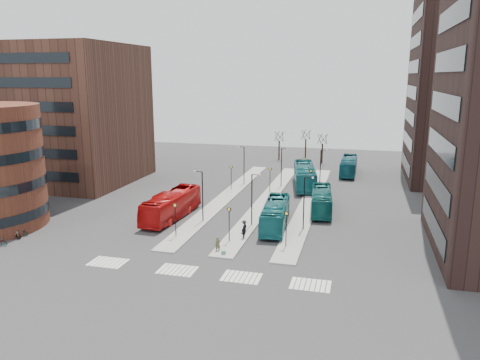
% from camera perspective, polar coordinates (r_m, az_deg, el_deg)
% --- Properties ---
extents(ground, '(160.00, 160.00, 0.00)m').
position_cam_1_polar(ground, '(39.68, -8.53, -13.18)').
color(ground, '#2E2E31').
rests_on(ground, ground).
extents(island_left, '(2.50, 45.00, 0.15)m').
position_cam_1_polar(island_left, '(67.56, -1.67, -2.02)').
color(island_left, gray).
rests_on(island_left, ground).
extents(island_mid, '(2.50, 45.00, 0.15)m').
position_cam_1_polar(island_mid, '(66.17, 3.32, -2.35)').
color(island_mid, gray).
rests_on(island_mid, ground).
extents(island_right, '(2.50, 45.00, 0.15)m').
position_cam_1_polar(island_right, '(65.30, 8.49, -2.68)').
color(island_right, gray).
rests_on(island_right, ground).
extents(suitcase, '(0.39, 0.32, 0.49)m').
position_cam_1_polar(suitcase, '(46.12, -2.02, -8.91)').
color(suitcase, '#1B3696').
rests_on(suitcase, ground).
extents(red_bus, '(3.53, 12.01, 3.30)m').
position_cam_1_polar(red_bus, '(57.93, -8.33, -3.04)').
color(red_bus, '#B70E0E').
rests_on(red_bus, ground).
extents(teal_bus_a, '(3.48, 11.06, 3.03)m').
position_cam_1_polar(teal_bus_a, '(54.20, 4.33, -4.19)').
color(teal_bus_a, '#15656B').
rests_on(teal_bus_a, ground).
extents(teal_bus_b, '(5.14, 13.12, 3.57)m').
position_cam_1_polar(teal_bus_b, '(73.79, 7.89, 0.49)').
color(teal_bus_b, '#16666F').
rests_on(teal_bus_b, ground).
extents(teal_bus_c, '(3.42, 10.66, 2.92)m').
position_cam_1_polar(teal_bus_c, '(61.14, 9.90, -2.45)').
color(teal_bus_c, '#125B59').
rests_on(teal_bus_c, ground).
extents(teal_bus_d, '(2.74, 11.02, 3.06)m').
position_cam_1_polar(teal_bus_d, '(84.87, 13.10, 1.70)').
color(teal_bus_d, '#145968').
rests_on(teal_bus_d, ground).
extents(traveller, '(0.67, 0.60, 1.54)m').
position_cam_1_polar(traveller, '(46.91, -2.72, -7.85)').
color(traveller, brown).
rests_on(traveller, ground).
extents(commuter_a, '(0.95, 0.80, 1.76)m').
position_cam_1_polar(commuter_a, '(56.42, -8.60, -4.29)').
color(commuter_a, black).
rests_on(commuter_a, ground).
extents(commuter_b, '(0.65, 1.01, 1.59)m').
position_cam_1_polar(commuter_b, '(50.21, 0.48, -6.40)').
color(commuter_b, black).
rests_on(commuter_b, ground).
extents(commuter_c, '(0.78, 1.10, 1.55)m').
position_cam_1_polar(commuter_c, '(51.96, 0.52, -5.76)').
color(commuter_c, black).
rests_on(commuter_c, ground).
extents(bicycle_near, '(1.65, 0.59, 0.86)m').
position_cam_1_polar(bicycle_near, '(54.51, -27.19, -6.71)').
color(bicycle_near, gray).
rests_on(bicycle_near, ground).
extents(bicycle_mid, '(1.76, 0.72, 1.03)m').
position_cam_1_polar(bicycle_mid, '(55.98, -25.75, -5.98)').
color(bicycle_mid, gray).
rests_on(bicycle_mid, ground).
extents(bicycle_far, '(1.65, 0.86, 0.83)m').
position_cam_1_polar(bicycle_far, '(56.68, -25.14, -5.81)').
color(bicycle_far, gray).
rests_on(bicycle_far, ground).
extents(crosswalk_stripes, '(22.35, 2.40, 0.01)m').
position_cam_1_polar(crosswalk_stripes, '(42.47, -4.16, -11.25)').
color(crosswalk_stripes, silver).
rests_on(crosswalk_stripes, ground).
extents(office_block, '(25.00, 20.12, 22.00)m').
position_cam_1_polar(office_block, '(82.67, -21.45, 7.50)').
color(office_block, '#4C2E23').
rests_on(office_block, ground).
extents(tower_far, '(20.12, 20.00, 30.00)m').
position_cam_1_polar(tower_far, '(84.53, 27.07, 9.82)').
color(tower_far, black).
rests_on(tower_far, ground).
extents(sign_poles, '(12.45, 22.12, 3.65)m').
position_cam_1_polar(sign_poles, '(59.04, 1.62, -1.85)').
color(sign_poles, black).
rests_on(sign_poles, ground).
extents(lamp_posts, '(14.04, 20.24, 6.12)m').
position_cam_1_polar(lamp_posts, '(63.31, 3.57, 0.22)').
color(lamp_posts, black).
rests_on(lamp_posts, ground).
extents(bare_trees, '(10.97, 8.14, 5.90)m').
position_cam_1_polar(bare_trees, '(97.16, 7.58, 3.99)').
color(bare_trees, black).
rests_on(bare_trees, ground).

